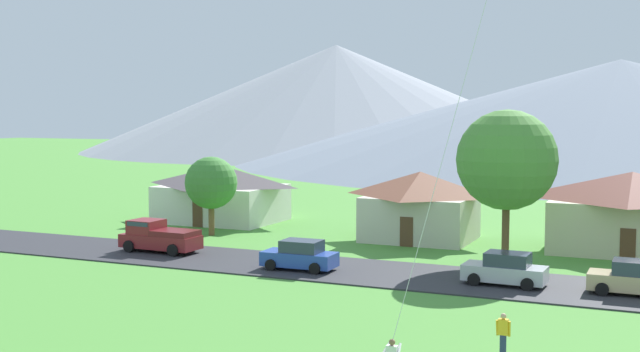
{
  "coord_description": "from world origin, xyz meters",
  "views": [
    {
      "loc": [
        11.95,
        -13.35,
        8.95
      ],
      "look_at": [
        -0.96,
        15.67,
        6.4
      ],
      "focal_mm": 44.56,
      "sensor_mm": 36.0,
      "label": 1
    }
  ],
  "objects_px": {
    "house_leftmost": "(221,192)",
    "tree_left_of_center": "(211,183)",
    "house_rightmost": "(420,205)",
    "parked_car_blue_mid_west": "(300,256)",
    "pickup_truck_maroon_west_side": "(159,236)",
    "tree_near_left": "(507,160)",
    "parked_car_tan_west_end": "(634,279)",
    "house_left_center": "(632,211)",
    "watcher_person": "(503,335)",
    "parked_car_silver_east_end": "(505,270)"
  },
  "relations": [
    {
      "from": "house_leftmost",
      "to": "house_left_center",
      "type": "bearing_deg",
      "value": -3.16
    },
    {
      "from": "house_rightmost",
      "to": "parked_car_blue_mid_west",
      "type": "relative_size",
      "value": 1.84
    },
    {
      "from": "tree_left_of_center",
      "to": "pickup_truck_maroon_west_side",
      "type": "relative_size",
      "value": 1.1
    },
    {
      "from": "house_rightmost",
      "to": "parked_car_silver_east_end",
      "type": "relative_size",
      "value": 1.83
    },
    {
      "from": "tree_near_left",
      "to": "parked_car_tan_west_end",
      "type": "height_order",
      "value": "tree_near_left"
    },
    {
      "from": "house_rightmost",
      "to": "parked_car_silver_east_end",
      "type": "distance_m",
      "value": 15.18
    },
    {
      "from": "house_rightmost",
      "to": "parked_car_silver_east_end",
      "type": "height_order",
      "value": "house_rightmost"
    },
    {
      "from": "parked_car_blue_mid_west",
      "to": "pickup_truck_maroon_west_side",
      "type": "xyz_separation_m",
      "value": [
        -10.75,
        1.58,
        0.19
      ]
    },
    {
      "from": "house_leftmost",
      "to": "watcher_person",
      "type": "relative_size",
      "value": 5.96
    },
    {
      "from": "tree_left_of_center",
      "to": "parked_car_silver_east_end",
      "type": "relative_size",
      "value": 1.35
    },
    {
      "from": "parked_car_tan_west_end",
      "to": "tree_near_left",
      "type": "bearing_deg",
      "value": 141.9
    },
    {
      "from": "house_left_center",
      "to": "parked_car_blue_mid_west",
      "type": "bearing_deg",
      "value": -139.88
    },
    {
      "from": "house_leftmost",
      "to": "parked_car_tan_west_end",
      "type": "relative_size",
      "value": 2.37
    },
    {
      "from": "tree_near_left",
      "to": "watcher_person",
      "type": "xyz_separation_m",
      "value": [
        3.43,
        -18.26,
        -5.29
      ]
    },
    {
      "from": "watcher_person",
      "to": "parked_car_blue_mid_west",
      "type": "bearing_deg",
      "value": 139.94
    },
    {
      "from": "tree_left_of_center",
      "to": "pickup_truck_maroon_west_side",
      "type": "distance_m",
      "value": 8.15
    },
    {
      "from": "tree_near_left",
      "to": "pickup_truck_maroon_west_side",
      "type": "height_order",
      "value": "tree_near_left"
    },
    {
      "from": "parked_car_blue_mid_west",
      "to": "watcher_person",
      "type": "distance_m",
      "value": 17.84
    },
    {
      "from": "house_left_center",
      "to": "tree_left_of_center",
      "type": "distance_m",
      "value": 28.78
    },
    {
      "from": "parked_car_tan_west_end",
      "to": "parked_car_silver_east_end",
      "type": "relative_size",
      "value": 0.99
    },
    {
      "from": "house_rightmost",
      "to": "tree_near_left",
      "type": "bearing_deg",
      "value": -42.06
    },
    {
      "from": "tree_left_of_center",
      "to": "parked_car_silver_east_end",
      "type": "distance_m",
      "value": 24.62
    },
    {
      "from": "house_leftmost",
      "to": "tree_left_of_center",
      "type": "xyz_separation_m",
      "value": [
        3.17,
        -6.7,
        1.43
      ]
    },
    {
      "from": "watcher_person",
      "to": "tree_left_of_center",
      "type": "bearing_deg",
      "value": 140.61
    },
    {
      "from": "tree_near_left",
      "to": "watcher_person",
      "type": "bearing_deg",
      "value": -79.35
    },
    {
      "from": "house_leftmost",
      "to": "tree_left_of_center",
      "type": "bearing_deg",
      "value": -64.65
    },
    {
      "from": "pickup_truck_maroon_west_side",
      "to": "watcher_person",
      "type": "bearing_deg",
      "value": -28.16
    },
    {
      "from": "tree_near_left",
      "to": "parked_car_silver_east_end",
      "type": "relative_size",
      "value": 2.14
    },
    {
      "from": "tree_near_left",
      "to": "tree_left_of_center",
      "type": "relative_size",
      "value": 1.59
    },
    {
      "from": "house_leftmost",
      "to": "pickup_truck_maroon_west_side",
      "type": "distance_m",
      "value": 14.91
    },
    {
      "from": "parked_car_tan_west_end",
      "to": "watcher_person",
      "type": "relative_size",
      "value": 2.51
    },
    {
      "from": "house_left_center",
      "to": "parked_car_tan_west_end",
      "type": "bearing_deg",
      "value": -86.68
    },
    {
      "from": "tree_near_left",
      "to": "pickup_truck_maroon_west_side",
      "type": "xyz_separation_m",
      "value": [
        -20.97,
        -5.2,
        -5.1
      ]
    },
    {
      "from": "house_rightmost",
      "to": "tree_left_of_center",
      "type": "height_order",
      "value": "tree_left_of_center"
    },
    {
      "from": "house_leftmost",
      "to": "watcher_person",
      "type": "height_order",
      "value": "house_leftmost"
    },
    {
      "from": "house_leftmost",
      "to": "house_rightmost",
      "type": "relative_size",
      "value": 1.28
    },
    {
      "from": "parked_car_tan_west_end",
      "to": "watcher_person",
      "type": "bearing_deg",
      "value": -107.36
    },
    {
      "from": "house_rightmost",
      "to": "pickup_truck_maroon_west_side",
      "type": "relative_size",
      "value": 1.48
    },
    {
      "from": "tree_left_of_center",
      "to": "parked_car_blue_mid_west",
      "type": "bearing_deg",
      "value": -38.59
    },
    {
      "from": "parked_car_blue_mid_west",
      "to": "watcher_person",
      "type": "height_order",
      "value": "parked_car_blue_mid_west"
    },
    {
      "from": "parked_car_silver_east_end",
      "to": "pickup_truck_maroon_west_side",
      "type": "distance_m",
      "value": 22.16
    },
    {
      "from": "house_rightmost",
      "to": "parked_car_tan_west_end",
      "type": "xyz_separation_m",
      "value": [
        14.55,
        -12.26,
        -1.63
      ]
    },
    {
      "from": "house_rightmost",
      "to": "watcher_person",
      "type": "height_order",
      "value": "house_rightmost"
    },
    {
      "from": "tree_left_of_center",
      "to": "house_leftmost",
      "type": "bearing_deg",
      "value": 115.35
    },
    {
      "from": "house_rightmost",
      "to": "house_leftmost",
      "type": "bearing_deg",
      "value": 171.59
    },
    {
      "from": "pickup_truck_maroon_west_side",
      "to": "watcher_person",
      "type": "height_order",
      "value": "pickup_truck_maroon_west_side"
    },
    {
      "from": "house_rightmost",
      "to": "tree_left_of_center",
      "type": "distance_m",
      "value": 15.16
    },
    {
      "from": "pickup_truck_maroon_west_side",
      "to": "parked_car_silver_east_end",
      "type": "bearing_deg",
      "value": -2.22
    },
    {
      "from": "parked_car_tan_west_end",
      "to": "parked_car_silver_east_end",
      "type": "bearing_deg",
      "value": -177.21
    },
    {
      "from": "house_rightmost",
      "to": "parked_car_silver_east_end",
      "type": "bearing_deg",
      "value": -56.3
    }
  ]
}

